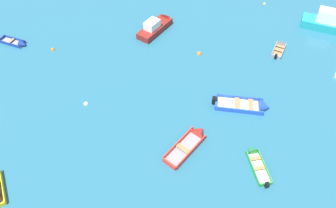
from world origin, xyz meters
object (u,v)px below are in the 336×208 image
Objects in this scene: rowboat_deep_blue_far_right at (18,43)px; rowboat_red_near_right at (193,138)px; mooring_buoy_midfield at (199,54)px; mooring_buoy_between_boats_left at (86,104)px; rowboat_blue_midfield_left at (253,106)px; mooring_buoy_near_foreground at (264,4)px; rowboat_grey_outer_right at (280,47)px; mooring_buoy_outer_edge at (53,50)px; rowboat_green_near_left at (255,158)px; motor_launch_turquoise_cluster_outer at (335,25)px; motor_launch_maroon_near_camera at (157,26)px.

rowboat_deep_blue_far_right is 0.77× the size of rowboat_red_near_right.
rowboat_red_near_right is 10.53m from mooring_buoy_midfield.
mooring_buoy_between_boats_left is (-11.31, -4.73, 0.00)m from mooring_buoy_midfield.
rowboat_blue_midfield_left is 8.22m from mooring_buoy_midfield.
mooring_buoy_midfield reaches higher than mooring_buoy_near_foreground.
rowboat_grey_outer_right is 6.91× the size of mooring_buoy_outer_edge.
rowboat_grey_outer_right is 9.12m from rowboat_blue_midfield_left.
rowboat_green_near_left reaches higher than mooring_buoy_outer_edge.
mooring_buoy_midfield is (-1.05, 12.61, -0.16)m from rowboat_green_near_left.
mooring_buoy_near_foreground is at bearing 5.68° from rowboat_deep_blue_far_right.
rowboat_grey_outer_right is 0.41× the size of motor_launch_turquoise_cluster_outer.
rowboat_deep_blue_far_right is 7.87× the size of mooring_buoy_between_boats_left.
rowboat_green_near_left reaches higher than mooring_buoy_between_boats_left.
rowboat_green_near_left is 18.08m from motor_launch_maroon_near_camera.
mooring_buoy_outer_edge is (-11.03, -1.50, -0.50)m from motor_launch_maroon_near_camera.
mooring_buoy_midfield is 1.18× the size of mooring_buoy_between_boats_left.
mooring_buoy_outer_edge is at bearing 166.96° from mooring_buoy_midfield.
rowboat_deep_blue_far_right is 0.64× the size of rowboat_blue_midfield_left.
rowboat_grey_outer_right is 6.79× the size of mooring_buoy_between_boats_left.
motor_launch_maroon_near_camera is at bearing 104.67° from rowboat_green_near_left.
motor_launch_maroon_near_camera is 13.90m from mooring_buoy_near_foreground.
mooring_buoy_midfield is at bearing -15.02° from rowboat_deep_blue_far_right.
rowboat_deep_blue_far_right is 1.16× the size of rowboat_grey_outer_right.
mooring_buoy_midfield is 1.20× the size of mooring_buoy_outer_edge.
rowboat_red_near_right reaches higher than mooring_buoy_between_boats_left.
rowboat_grey_outer_right is at bearing 58.61° from rowboat_green_near_left.
motor_launch_turquoise_cluster_outer is at bearing 35.34° from rowboat_blue_midfield_left.
rowboat_red_near_right is (15.05, -14.93, 0.04)m from rowboat_deep_blue_far_right.
motor_launch_turquoise_cluster_outer reaches higher than mooring_buoy_near_foreground.
mooring_buoy_between_boats_left is at bearing -157.32° from mooring_buoy_midfield.
mooring_buoy_midfield is (3.05, 10.07, -0.20)m from rowboat_red_near_right.
rowboat_green_near_left is 22.34m from mooring_buoy_outer_edge.
rowboat_red_near_right is 10.18× the size of mooring_buoy_between_boats_left.
rowboat_blue_midfield_left is 10.40× the size of mooring_buoy_midfield.
rowboat_grey_outer_right is at bearing -165.60° from motor_launch_turquoise_cluster_outer.
rowboat_green_near_left reaches higher than rowboat_grey_outer_right.
mooring_buoy_between_boats_left is (6.79, -9.58, -0.15)m from rowboat_deep_blue_far_right.
rowboat_deep_blue_far_right is at bearing -174.32° from mooring_buoy_near_foreground.
mooring_buoy_between_boats_left is 1.02× the size of mooring_buoy_outer_edge.
rowboat_deep_blue_far_right is at bearing 157.20° from mooring_buoy_outer_edge.
mooring_buoy_outer_edge is (-22.95, 3.95, -0.16)m from rowboat_grey_outer_right.
motor_launch_turquoise_cluster_outer is (18.89, -3.67, 0.22)m from motor_launch_maroon_near_camera.
rowboat_green_near_left is at bearing -121.39° from rowboat_grey_outer_right.
mooring_buoy_midfield is 14.95m from mooring_buoy_outer_edge.
mooring_buoy_between_boats_left is at bearing -129.01° from motor_launch_maroon_near_camera.
rowboat_red_near_right reaches higher than rowboat_green_near_left.
rowboat_green_near_left reaches higher than mooring_buoy_near_foreground.
rowboat_red_near_right is 13.64× the size of mooring_buoy_near_foreground.
rowboat_grey_outer_right is 0.67× the size of rowboat_red_near_right.
rowboat_green_near_left is at bearing -109.11° from rowboat_blue_midfield_left.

